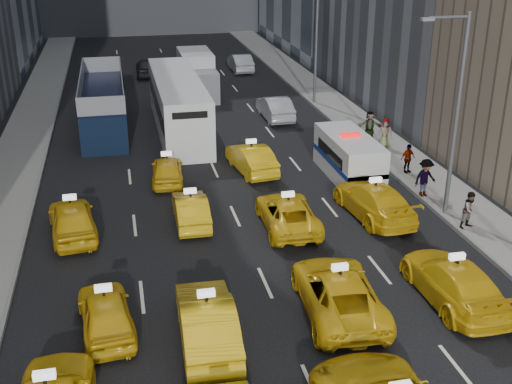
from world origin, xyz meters
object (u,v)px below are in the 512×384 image
Objects in this scene: nypd_van at (349,157)px; city_bus at (178,104)px; double_decker at (103,102)px; box_truck at (197,74)px.

city_bus reaches higher than nypd_van.
double_decker is (-12.39, 11.81, 0.62)m from nypd_van.
city_bus is (-7.76, 10.15, 0.61)m from nypd_van.
nypd_van is 0.82× the size of box_truck.
double_decker is at bearing 154.50° from city_bus.
nypd_van is 0.48× the size of double_decker.
double_decker is 0.89× the size of city_bus.
city_bus is at bearing 119.52° from nypd_van.
double_decker is 10.08m from box_truck.
nypd_van is 0.43× the size of city_bus.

